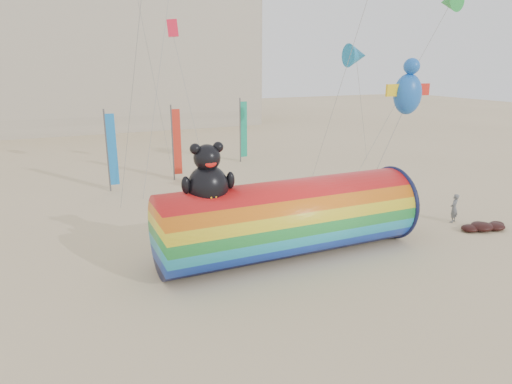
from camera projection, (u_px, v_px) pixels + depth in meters
name	position (u px, v px, depth m)	size (l,w,h in m)	color
ground	(260.00, 257.00, 19.32)	(160.00, 160.00, 0.00)	#CCB58C
windsock_assembly	(289.00, 216.00, 19.12)	(11.19, 3.41, 5.16)	red
kite_handler	(454.00, 208.00, 23.28)	(0.55, 0.36, 1.50)	slate
fabric_bundle	(484.00, 226.00, 22.37)	(2.62, 1.35, 0.41)	#380F0A
festival_banners	(182.00, 140.00, 32.29)	(11.62, 4.96, 5.20)	#59595E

